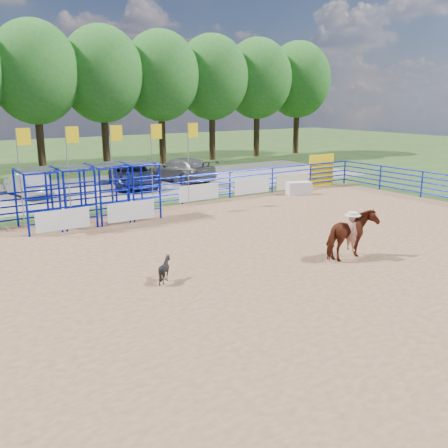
{
  "coord_description": "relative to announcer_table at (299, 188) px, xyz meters",
  "views": [
    {
      "loc": [
        -9.3,
        -12.39,
        5.33
      ],
      "look_at": [
        -0.38,
        1.0,
        1.3
      ],
      "focal_mm": 40.0,
      "sensor_mm": 36.0,
      "label": 1
    }
  ],
  "objects": [
    {
      "name": "treeline",
      "position": [
        -9.86,
        17.35,
        7.15
      ],
      "size": [
        56.4,
        6.4,
        11.24
      ],
      "color": "#3F2B19",
      "rests_on": "ground"
    },
    {
      "name": "car_c",
      "position": [
        -6.82,
        7.72,
        0.37
      ],
      "size": [
        3.69,
        5.78,
        1.48
      ],
      "primitive_type": "imported",
      "rotation": [
        0.0,
        0.0,
        -0.25
      ],
      "color": "#161937",
      "rests_on": "gravel_strip"
    },
    {
      "name": "horse_and_rider",
      "position": [
        -6.54,
        -9.88,
        0.52
      ],
      "size": [
        2.05,
        1.07,
        2.26
      ],
      "color": "#5E2512",
      "rests_on": "arena_dirt"
    },
    {
      "name": "car_b",
      "position": [
        -12.99,
        8.26,
        0.29
      ],
      "size": [
        2.02,
        4.24,
        1.34
      ],
      "primitive_type": "imported",
      "rotation": [
        0.0,
        0.0,
        3.29
      ],
      "color": "gray",
      "rests_on": "gravel_strip"
    },
    {
      "name": "announcer_table",
      "position": [
        0.0,
        0.0,
        0.0
      ],
      "size": [
        1.51,
        1.07,
        0.73
      ],
      "primitive_type": "cube",
      "rotation": [
        0.0,
        0.0,
        -0.34
      ],
      "color": "white",
      "rests_on": "arena_dirt"
    },
    {
      "name": "arena_dirt",
      "position": [
        -9.86,
        -8.65,
        -0.38
      ],
      "size": [
        30.0,
        20.0,
        0.02
      ],
      "primitive_type": "cube",
      "color": "#A27551",
      "rests_on": "ground"
    },
    {
      "name": "ground",
      "position": [
        -9.86,
        -8.65,
        -0.39
      ],
      "size": [
        120.0,
        120.0,
        0.0
      ],
      "primitive_type": "plane",
      "color": "#3A5622",
      "rests_on": "ground"
    },
    {
      "name": "car_d",
      "position": [
        -3.26,
        8.03,
        0.42
      ],
      "size": [
        3.22,
        5.8,
        1.59
      ],
      "primitive_type": "imported",
      "rotation": [
        0.0,
        0.0,
        3.33
      ],
      "color": "#545557",
      "rests_on": "gravel_strip"
    },
    {
      "name": "calf",
      "position": [
        -12.81,
        -8.32,
        0.02
      ],
      "size": [
        0.72,
        0.65,
        0.76
      ],
      "primitive_type": "imported",
      "rotation": [
        0.0,
        0.0,
        1.62
      ],
      "color": "black",
      "rests_on": "arena_dirt"
    },
    {
      "name": "perimeter_fence",
      "position": [
        -9.86,
        -8.65,
        0.36
      ],
      "size": [
        30.1,
        20.1,
        1.5
      ],
      "color": "#0713A9",
      "rests_on": "ground"
    },
    {
      "name": "gravel_strip",
      "position": [
        -9.86,
        8.35,
        -0.38
      ],
      "size": [
        40.0,
        10.0,
        0.01
      ],
      "primitive_type": "cube",
      "color": "gray",
      "rests_on": "ground"
    },
    {
      "name": "chute_assembly",
      "position": [
        -11.76,
        0.19,
        0.87
      ],
      "size": [
        19.32,
        2.41,
        4.2
      ],
      "color": "#0713A9",
      "rests_on": "ground"
    }
  ]
}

